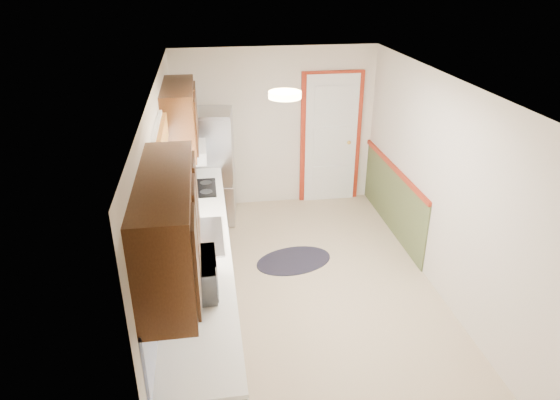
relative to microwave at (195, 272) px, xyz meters
name	(u,v)px	position (x,y,z in m)	size (l,w,h in m)	color
room_shell	(309,198)	(1.20, 1.10, 0.08)	(3.20, 5.20, 2.52)	tan
kitchen_run	(194,254)	(-0.04, 0.81, -0.31)	(0.63, 4.00, 2.20)	#3B1E0D
back_wall_trim	(344,151)	(2.19, 3.31, -0.23)	(1.12, 2.30, 2.08)	maroon
ceiling_fixture	(285,95)	(0.90, 0.90, 1.24)	(0.30, 0.30, 0.06)	#FFD88C
microwave	(195,272)	(0.00, 0.00, 0.00)	(0.54, 0.30, 0.36)	white
refrigerator	(209,167)	(0.18, 3.15, -0.31)	(0.75, 0.73, 1.63)	#B7B7BC
rug	(294,261)	(1.17, 1.78, -1.12)	(0.99, 0.64, 0.01)	black
cooktop	(197,188)	(0.01, 2.12, -0.17)	(0.46, 0.56, 0.02)	black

